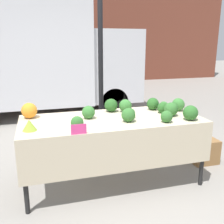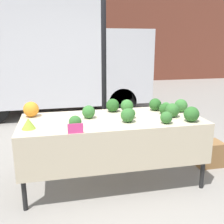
{
  "view_description": "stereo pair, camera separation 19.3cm",
  "coord_description": "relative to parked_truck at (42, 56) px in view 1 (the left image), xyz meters",
  "views": [
    {
      "loc": [
        -0.83,
        -2.9,
        1.7
      ],
      "look_at": [
        0.0,
        0.0,
        0.9
      ],
      "focal_mm": 42.0,
      "sensor_mm": 36.0,
      "label": 1
    },
    {
      "loc": [
        -0.65,
        -2.95,
        1.7
      ],
      "look_at": [
        0.0,
        0.0,
        0.9
      ],
      "focal_mm": 42.0,
      "sensor_mm": 36.0,
      "label": 2
    }
  ],
  "objects": [
    {
      "name": "tent_pole",
      "position": [
        0.72,
        -3.09,
        -0.08
      ],
      "size": [
        0.07,
        0.07,
        2.64
      ],
      "color": "black",
      "rests_on": "ground_plane"
    },
    {
      "name": "broccoli_head_4",
      "position": [
        1.33,
        -3.55,
        -0.49
      ],
      "size": [
        0.16,
        0.16,
        0.16
      ],
      "color": "#285B23",
      "rests_on": "market_table"
    },
    {
      "name": "broccoli_head_7",
      "position": [
        0.22,
        -4.08,
        -0.51
      ],
      "size": [
        0.14,
        0.14,
        0.14
      ],
      "color": "#336B2D",
      "rests_on": "market_table"
    },
    {
      "name": "romanesco_head",
      "position": [
        -0.26,
        -4.0,
        -0.51
      ],
      "size": [
        0.15,
        0.15,
        0.12
      ],
      "color": "#93B238",
      "rests_on": "market_table"
    },
    {
      "name": "ground_plane",
      "position": [
        0.68,
        -3.81,
        -1.4
      ],
      "size": [
        40.0,
        40.0,
        0.0
      ],
      "primitive_type": "plane",
      "color": "gray"
    },
    {
      "name": "orange_cauliflower",
      "position": [
        -0.27,
        -3.52,
        -0.48
      ],
      "size": [
        0.19,
        0.19,
        0.19
      ],
      "color": "orange",
      "rests_on": "market_table"
    },
    {
      "name": "broccoli_head_10",
      "position": [
        1.23,
        -4.13,
        -0.5
      ],
      "size": [
        0.14,
        0.14,
        0.14
      ],
      "color": "#336B2D",
      "rests_on": "market_table"
    },
    {
      "name": "broccoli_head_0",
      "position": [
        1.41,
        -3.9,
        -0.49
      ],
      "size": [
        0.17,
        0.17,
        0.17
      ],
      "color": "#336B2D",
      "rests_on": "market_table"
    },
    {
      "name": "broccoli_head_12",
      "position": [
        1.38,
        -3.74,
        -0.5
      ],
      "size": [
        0.14,
        0.14,
        0.14
      ],
      "color": "#285B23",
      "rests_on": "market_table"
    },
    {
      "name": "broccoli_head_1",
      "position": [
        1.63,
        -3.69,
        -0.49
      ],
      "size": [
        0.17,
        0.17,
        0.17
      ],
      "color": "#387533",
      "rests_on": "market_table"
    },
    {
      "name": "broccoli_head_2",
      "position": [
        0.41,
        -3.73,
        -0.5
      ],
      "size": [
        0.16,
        0.16,
        0.16
      ],
      "color": "#387533",
      "rests_on": "market_table"
    },
    {
      "name": "produce_crate",
      "position": [
        2.12,
        -3.67,
        -1.22
      ],
      "size": [
        0.36,
        0.28,
        0.35
      ],
      "color": "olive",
      "rests_on": "ground_plane"
    },
    {
      "name": "broccoli_head_8",
      "position": [
        0.9,
        -3.83,
        -0.51
      ],
      "size": [
        0.12,
        0.12,
        0.12
      ],
      "color": "#2D6628",
      "rests_on": "market_table"
    },
    {
      "name": "price_sign",
      "position": [
        0.21,
        -4.26,
        -0.52
      ],
      "size": [
        0.16,
        0.01,
        0.1
      ],
      "color": "#E53D84",
      "rests_on": "market_table"
    },
    {
      "name": "broccoli_head_9",
      "position": [
        0.82,
        -3.99,
        -0.49
      ],
      "size": [
        0.16,
        0.16,
        0.16
      ],
      "color": "#336B2D",
      "rests_on": "market_table"
    },
    {
      "name": "broccoli_head_5",
      "position": [
        0.76,
        -3.49,
        -0.49
      ],
      "size": [
        0.17,
        0.17,
        0.17
      ],
      "color": "#285B23",
      "rests_on": "market_table"
    },
    {
      "name": "parked_truck",
      "position": [
        0.0,
        0.0,
        0.0
      ],
      "size": [
        4.31,
        2.03,
        2.67
      ],
      "color": "silver",
      "rests_on": "ground_plane"
    },
    {
      "name": "broccoli_head_6",
      "position": [
        1.54,
        -4.12,
        -0.49
      ],
      "size": [
        0.18,
        0.18,
        0.18
      ],
      "color": "#2D6628",
      "rests_on": "market_table"
    },
    {
      "name": "market_table",
      "position": [
        0.68,
        -3.87,
        -0.67
      ],
      "size": [
        2.16,
        0.93,
        0.82
      ],
      "color": "beige",
      "rests_on": "ground_plane"
    },
    {
      "name": "broccoli_head_11",
      "position": [
        0.94,
        -3.55,
        -0.49
      ],
      "size": [
        0.17,
        0.17,
        0.17
      ],
      "color": "#387533",
      "rests_on": "market_table"
    },
    {
      "name": "building_facade",
      "position": [
        0.68,
        5.15,
        1.08
      ],
      "size": [
        16.0,
        0.6,
        4.95
      ],
      "color": "brown",
      "rests_on": "ground_plane"
    },
    {
      "name": "broccoli_head_3",
      "position": [
        1.45,
        -3.64,
        -0.51
      ],
      "size": [
        0.13,
        0.13,
        0.13
      ],
      "color": "#387533",
      "rests_on": "market_table"
    }
  ]
}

